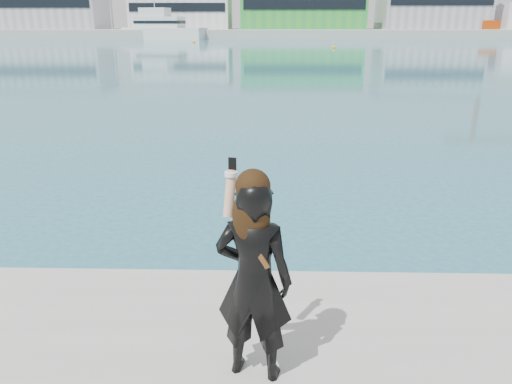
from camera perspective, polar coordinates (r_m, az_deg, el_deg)
ground at (r=5.76m, az=0.81°, el=-20.76°), size 500.00×500.00×0.00m
far_quay at (r=134.46m, az=1.58°, el=17.72°), size 320.00×40.00×2.00m
warehouse_grey_left at (r=143.46m, az=-22.34°, el=19.18°), size 26.52×16.36×11.50m
warehouse_white at (r=134.27m, az=-8.44°, el=19.99°), size 24.48×15.35×9.50m
warehouse_green at (r=132.70m, az=5.29°, el=20.34°), size 30.60×16.36×10.50m
warehouse_grey_right at (r=138.39m, az=19.50°, el=19.76°), size 25.50×15.35×12.50m
flagpole_left at (r=131.08m, az=-16.25°, el=19.42°), size 1.28×0.16×8.00m
flagpole_right at (r=127.39m, az=12.22°, el=19.76°), size 1.28×0.16×8.00m
motor_yacht at (r=118.53m, az=-10.69°, el=17.97°), size 19.38×9.84×8.71m
buoy_near at (r=77.08m, az=8.86°, el=15.92°), size 0.50×0.50×0.50m
buoy_far at (r=97.16m, az=-7.12°, el=16.56°), size 0.50×0.50×0.50m
woman at (r=4.07m, az=-0.29°, el=-9.47°), size 0.72×0.55×1.86m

